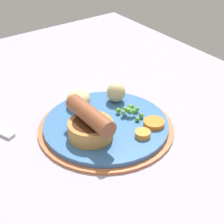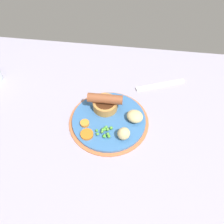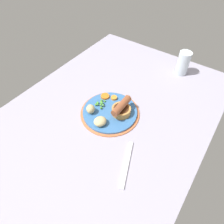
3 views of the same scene
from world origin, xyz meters
TOP-DOWN VIEW (x-y plane):
  - dining_table at (0.00, 0.00)cm, footprint 110.00×80.00cm
  - dinner_plate at (-1.77, -0.65)cm, footprint 24.88×24.88cm
  - sausage_pudding at (-0.08, -5.08)cm, footprint 10.87×7.84cm
  - pea_pile at (-1.19, 4.69)cm, footprint 5.07×4.14cm
  - potato_chunk_0 at (-6.93, 5.43)cm, footprint 5.08×5.02cm
  - potato_chunk_1 at (-9.64, -1.56)cm, footprint 6.46×6.18cm
  - carrot_slice_0 at (5.24, 2.21)cm, footprint 2.86×2.86cm
  - carrot_slice_3 at (3.84, 6.03)cm, footprint 5.32×5.32cm
  - fork at (-17.69, -19.04)cm, footprint 17.33×8.09cm
  - drinking_glass at (41.86, -14.16)cm, footprint 6.07×6.07cm

SIDE VIEW (x-z plane):
  - dining_table at x=0.00cm, z-range 0.00..3.00cm
  - fork at x=-17.69cm, z-range 3.00..3.60cm
  - dinner_plate at x=-1.77cm, z-range 2.87..4.27cm
  - carrot_slice_3 at x=3.84cm, z-range 4.40..5.25cm
  - carrot_slice_0 at x=5.24cm, z-range 4.40..5.39cm
  - pea_pile at x=-1.19cm, z-range 4.42..6.21cm
  - potato_chunk_1 at x=-9.64cm, z-range 4.40..7.63cm
  - potato_chunk_0 at x=-6.93cm, z-range 4.40..8.32cm
  - sausage_pudding at x=-0.08cm, z-range 3.95..9.80cm
  - drinking_glass at x=41.86cm, z-range 3.00..14.84cm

